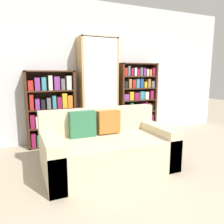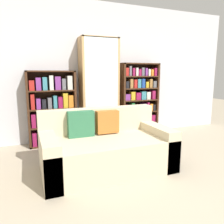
# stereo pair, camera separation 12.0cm
# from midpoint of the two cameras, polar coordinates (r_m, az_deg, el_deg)

# --- Properties ---
(ground_plane) EXTENTS (16.00, 16.00, 0.00)m
(ground_plane) POSITION_cam_midpoint_polar(r_m,az_deg,el_deg) (2.76, 11.15, -18.73)
(ground_plane) COLOR tan
(wall_back) EXTENTS (6.31, 0.06, 2.70)m
(wall_back) POSITION_cam_midpoint_polar(r_m,az_deg,el_deg) (4.51, -5.38, 10.41)
(wall_back) COLOR silver
(wall_back) RESTS_ON ground
(couch) EXTENTS (1.74, 0.94, 0.81)m
(couch) POSITION_cam_midpoint_polar(r_m,az_deg,el_deg) (3.08, -2.40, -9.41)
(couch) COLOR beige
(couch) RESTS_ON ground
(bookshelf_left) EXTENTS (0.86, 0.32, 1.37)m
(bookshelf_left) POSITION_cam_midpoint_polar(r_m,az_deg,el_deg) (4.16, -16.39, 0.51)
(bookshelf_left) COLOR #3D2314
(bookshelf_left) RESTS_ON ground
(display_cabinet) EXTENTS (0.73, 0.36, 1.99)m
(display_cabinet) POSITION_cam_midpoint_polar(r_m,az_deg,el_deg) (4.31, -4.54, 5.50)
(display_cabinet) COLOR tan
(display_cabinet) RESTS_ON ground
(bookshelf_right) EXTENTS (0.83, 0.32, 1.53)m
(bookshelf_right) POSITION_cam_midpoint_polar(r_m,az_deg,el_deg) (4.71, 5.71, 2.96)
(bookshelf_right) COLOR #3D2314
(bookshelf_right) RESTS_ON ground
(wine_bottle) EXTENTS (0.09, 0.09, 0.36)m
(wine_bottle) POSITION_cam_midpoint_polar(r_m,az_deg,el_deg) (4.11, 4.97, -6.50)
(wine_bottle) COLOR black
(wine_bottle) RESTS_ON ground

